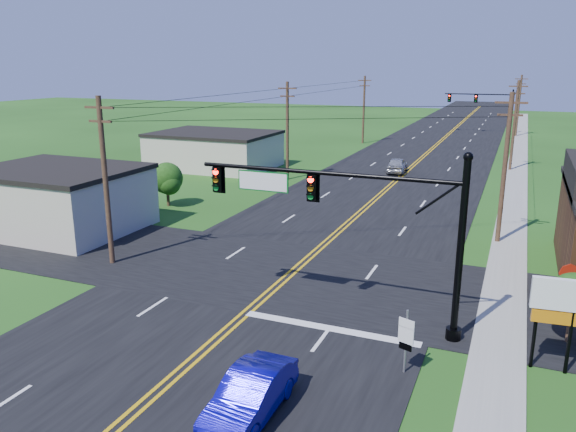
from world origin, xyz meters
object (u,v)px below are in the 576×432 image
at_px(signal_mast_far, 482,104).
at_px(blue_car, 250,396).
at_px(signal_mast_main, 348,213).
at_px(stop_sign, 569,279).
at_px(route_sign, 406,337).

bearing_deg(signal_mast_far, blue_car, -90.59).
relative_size(signal_mast_main, stop_sign, 4.65).
distance_m(signal_mast_far, route_sign, 75.36).
xyz_separation_m(signal_mast_main, signal_mast_far, (0.10, 72.00, -0.20)).
xyz_separation_m(blue_car, stop_sign, (9.35, 11.55, 1.03)).
xyz_separation_m(signal_mast_far, route_sign, (3.06, -75.23, -3.14)).
relative_size(blue_car, stop_sign, 1.79).
bearing_deg(signal_mast_far, stop_sign, -82.86).
xyz_separation_m(signal_mast_far, stop_sign, (8.52, -68.02, -2.79)).
height_order(signal_mast_main, signal_mast_far, same).
relative_size(signal_mast_main, route_sign, 4.69).
distance_m(signal_mast_main, route_sign, 5.62).
bearing_deg(signal_mast_main, stop_sign, 24.76).
height_order(route_sign, stop_sign, stop_sign).
bearing_deg(signal_mast_main, route_sign, -45.60).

